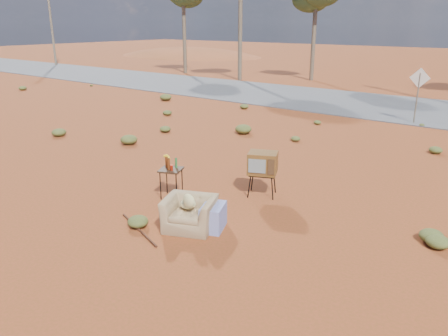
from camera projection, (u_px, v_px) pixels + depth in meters
The scene contains 10 objects.
ground at pixel (185, 213), 9.31m from camera, with size 140.00×140.00×0.00m, color maroon.
highway at pixel (398, 108), 20.62m from camera, with size 140.00×7.00×0.04m, color #565659.
dirt_mound at pixel (189, 56), 52.18m from camera, with size 26.00×18.00×2.00m, color brown.
armchair at pixel (194, 210), 8.50m from camera, with size 1.26×1.11×0.85m.
tv_unit at pixel (263, 164), 10.01m from camera, with size 0.80×0.73×1.05m.
side_table at pixel (170, 167), 9.96m from camera, with size 0.63×0.63×0.98m.
rusty_bar at pixel (139, 229), 8.52m from camera, with size 0.04×0.04×1.65m, color #472012.
road_sign at pixel (419, 86), 17.03m from camera, with size 0.78×0.06×2.19m.
utility_pole_west at pixel (51, 19), 39.55m from camera, with size 1.40×0.20×8.00m.
scrub_patch at pixel (263, 153), 13.06m from camera, with size 17.49×8.07×0.33m.
Camera 1 is at (5.82, -6.27, 3.87)m, focal length 35.00 mm.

